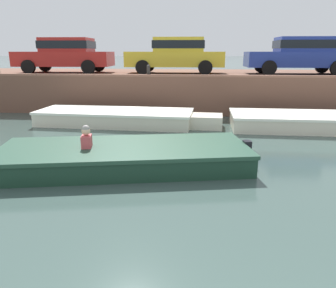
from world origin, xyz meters
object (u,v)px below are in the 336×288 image
at_px(boat_moored_central_cream, 331,122).
at_px(mooring_bollard_mid, 148,70).
at_px(car_leftmost_red, 66,54).
at_px(car_left_inner_yellow, 176,54).
at_px(boat_moored_west_cream, 123,118).
at_px(motorboat_passing, 113,157).
at_px(car_centre_blue, 300,54).

relative_size(boat_moored_central_cream, mooring_bollard_mid, 15.73).
bearing_deg(mooring_bollard_mid, car_leftmost_red, 154.67).
relative_size(car_left_inner_yellow, mooring_bollard_mid, 9.68).
distance_m(boat_moored_west_cream, motorboat_passing, 4.41).
height_order(car_leftmost_red, mooring_bollard_mid, car_leftmost_red).
bearing_deg(car_left_inner_yellow, car_centre_blue, -0.00).
relative_size(car_leftmost_red, car_left_inner_yellow, 1.01).
height_order(boat_moored_central_cream, car_centre_blue, car_centre_blue).
bearing_deg(car_left_inner_yellow, boat_moored_central_cream, -37.90).
height_order(boat_moored_central_cream, car_leftmost_red, car_leftmost_red).
bearing_deg(motorboat_passing, car_centre_blue, 53.82).
xyz_separation_m(boat_moored_west_cream, motorboat_passing, (0.78, -4.34, -0.01)).
distance_m(car_leftmost_red, car_left_inner_yellow, 5.08).
xyz_separation_m(boat_moored_central_cream, car_leftmost_red, (-10.42, 4.16, 2.12)).
height_order(boat_moored_west_cream, motorboat_passing, motorboat_passing).
bearing_deg(car_leftmost_red, boat_moored_west_cream, -49.05).
height_order(car_left_inner_yellow, car_centre_blue, same).
xyz_separation_m(car_left_inner_yellow, mooring_bollard_mid, (-0.97, -1.95, -0.61)).
bearing_deg(boat_moored_central_cream, car_centre_blue, 90.35).
bearing_deg(boat_moored_central_cream, boat_moored_west_cream, 178.96).
bearing_deg(car_leftmost_red, boat_moored_central_cream, -21.75).
bearing_deg(boat_moored_west_cream, car_centre_blue, 30.30).
bearing_deg(car_centre_blue, boat_moored_central_cream, -89.65).
relative_size(boat_moored_west_cream, car_leftmost_red, 1.47).
distance_m(boat_moored_central_cream, car_left_inner_yellow, 7.09).
height_order(car_left_inner_yellow, mooring_bollard_mid, car_left_inner_yellow).
relative_size(boat_moored_west_cream, car_centre_blue, 1.45).
bearing_deg(car_centre_blue, car_leftmost_red, 179.99).
bearing_deg(car_left_inner_yellow, motorboat_passing, -95.49).
xyz_separation_m(boat_moored_central_cream, car_left_inner_yellow, (-5.34, 4.16, 2.11)).
xyz_separation_m(boat_moored_central_cream, mooring_bollard_mid, (-6.31, 2.21, 1.51)).
bearing_deg(boat_moored_west_cream, boat_moored_central_cream, -1.04).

